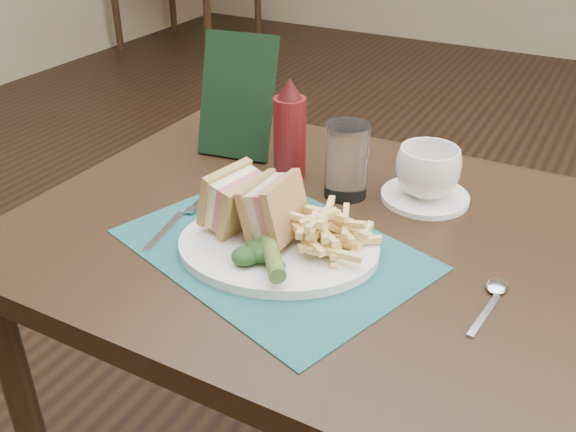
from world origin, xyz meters
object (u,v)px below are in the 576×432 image
(placemat, at_px, (272,249))
(sandwich_half_a, at_px, (225,195))
(ketchup_bottle, at_px, (290,129))
(table_main, at_px, (304,390))
(drinking_glass, at_px, (347,161))
(sandwich_half_b, at_px, (262,205))
(coffee_cup, at_px, (428,172))
(plate, at_px, (278,247))
(saucer, at_px, (425,197))
(check_presenter, at_px, (237,96))

(placemat, xyz_separation_m, sandwich_half_a, (-0.09, 0.01, 0.06))
(sandwich_half_a, relative_size, ketchup_bottle, 0.51)
(table_main, bearing_deg, drinking_glass, 81.99)
(sandwich_half_b, height_order, coffee_cup, sandwich_half_b)
(placemat, relative_size, plate, 1.44)
(table_main, xyz_separation_m, plate, (0.00, -0.10, 0.38))
(plate, xyz_separation_m, saucer, (0.14, 0.26, -0.00))
(placemat, distance_m, saucer, 0.30)
(sandwich_half_b, bearing_deg, plate, -16.64)
(table_main, bearing_deg, plate, -87.66)
(table_main, distance_m, sandwich_half_a, 0.46)
(saucer, bearing_deg, sandwich_half_b, -124.13)
(drinking_glass, bearing_deg, table_main, -98.01)
(sandwich_half_a, xyz_separation_m, saucer, (0.24, 0.25, -0.06))
(coffee_cup, relative_size, check_presenter, 0.46)
(sandwich_half_a, height_order, ketchup_bottle, ketchup_bottle)
(placemat, height_order, coffee_cup, coffee_cup)
(plate, height_order, ketchup_bottle, ketchup_bottle)
(plate, bearing_deg, sandwich_half_b, 144.76)
(saucer, bearing_deg, drinking_glass, -158.64)
(placemat, distance_m, sandwich_half_b, 0.07)
(sandwich_half_b, height_order, drinking_glass, drinking_glass)
(table_main, distance_m, ketchup_bottle, 0.50)
(coffee_cup, bearing_deg, plate, -117.68)
(plate, relative_size, check_presenter, 1.28)
(sandwich_half_a, bearing_deg, plate, 3.94)
(sandwich_half_b, relative_size, drinking_glass, 0.74)
(saucer, bearing_deg, placemat, -119.69)
(placemat, relative_size, sandwich_half_a, 4.57)
(placemat, relative_size, sandwich_half_b, 4.48)
(table_main, relative_size, sandwich_half_b, 9.31)
(ketchup_bottle, height_order, check_presenter, check_presenter)
(saucer, xyz_separation_m, check_presenter, (-0.39, 0.02, 0.11))
(placemat, xyz_separation_m, drinking_glass, (0.02, 0.21, 0.06))
(plate, height_order, drinking_glass, drinking_glass)
(placemat, bearing_deg, sandwich_half_a, 173.31)
(sandwich_half_a, bearing_deg, drinking_glass, 71.82)
(sandwich_half_b, xyz_separation_m, saucer, (0.17, 0.25, -0.06))
(drinking_glass, bearing_deg, coffee_cup, 21.36)
(coffee_cup, height_order, ketchup_bottle, ketchup_bottle)
(placemat, distance_m, ketchup_bottle, 0.27)
(coffee_cup, distance_m, ketchup_bottle, 0.25)
(sandwich_half_a, bearing_deg, sandwich_half_b, 9.36)
(saucer, bearing_deg, sandwich_half_a, -133.42)
(sandwich_half_b, height_order, check_presenter, check_presenter)
(ketchup_bottle, xyz_separation_m, check_presenter, (-0.14, 0.05, 0.02))
(drinking_glass, bearing_deg, sandwich_half_b, -102.51)
(ketchup_bottle, bearing_deg, plate, -65.20)
(placemat, relative_size, coffee_cup, 3.99)
(sandwich_half_b, height_order, ketchup_bottle, ketchup_bottle)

